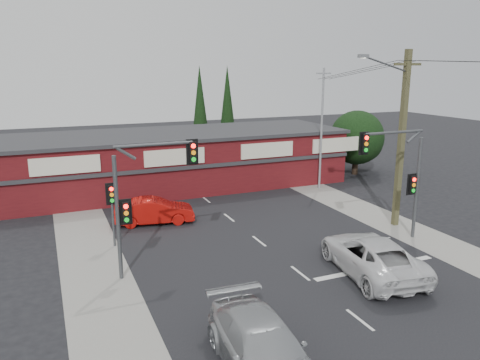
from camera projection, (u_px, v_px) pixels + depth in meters
name	position (u px, v px, depth m)	size (l,w,h in m)	color
ground	(293.00, 268.00, 21.63)	(120.00, 120.00, 0.00)	black
road_strip	(249.00, 233.00, 26.11)	(14.00, 70.00, 0.01)	black
verge_left	(91.00, 257.00, 22.88)	(3.00, 70.00, 0.02)	gray
verge_right	(373.00, 215.00, 29.33)	(3.00, 70.00, 0.02)	gray
stop_line	(375.00, 268.00, 21.62)	(6.50, 0.35, 0.01)	silver
white_suv	(371.00, 255.00, 20.91)	(2.83, 6.15, 1.71)	silver
silver_suv	(263.00, 349.00, 14.01)	(2.32, 5.72, 1.66)	#AAACAF
red_sedan	(154.00, 211.00, 27.67)	(1.61, 4.63, 1.53)	#B9100B
lane_dashes	(259.00, 241.00, 24.94)	(0.12, 45.00, 0.01)	silver
shop_building	(174.00, 159.00, 35.95)	(27.30, 8.40, 4.22)	#4C0F13
tree_cluster	(355.00, 140.00, 40.34)	(5.90, 5.10, 5.50)	#2D2116
conifer_near	(200.00, 107.00, 43.14)	(1.80, 1.80, 9.25)	#2D2116
conifer_far	(227.00, 104.00, 46.26)	(1.80, 1.80, 9.25)	#2D2116
traffic_mast_left	(142.00, 190.00, 20.06)	(3.77, 0.27, 5.97)	#47494C
traffic_mast_right	(402.00, 168.00, 24.21)	(3.96, 0.27, 5.97)	#47494C
pedestal_signal	(112.00, 202.00, 23.71)	(0.55, 0.27, 3.38)	#47494C
utility_pole	(400.00, 134.00, 26.21)	(4.38, 0.59, 10.00)	brown
steel_pole	(322.00, 127.00, 34.68)	(1.20, 0.16, 9.00)	gray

